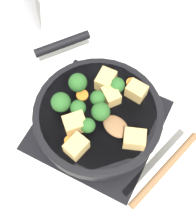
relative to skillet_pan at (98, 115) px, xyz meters
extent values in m
plane|color=silver|center=(0.00, 0.00, -0.06)|extent=(2.40, 2.40, 0.00)
cube|color=black|center=(0.00, 0.00, -0.05)|extent=(0.31, 0.31, 0.01)
torus|color=black|center=(0.00, 0.00, -0.04)|extent=(0.24, 0.24, 0.01)
cube|color=black|center=(0.00, 0.00, -0.04)|extent=(0.01, 0.23, 0.01)
cube|color=black|center=(0.00, 0.00, -0.04)|extent=(0.23, 0.01, 0.01)
cylinder|color=black|center=(0.00, 0.00, 0.00)|extent=(0.31, 0.31, 0.05)
cylinder|color=brown|center=(0.00, 0.00, 0.00)|extent=(0.29, 0.29, 0.05)
torus|color=black|center=(0.00, 0.00, 0.02)|extent=(0.32, 0.32, 0.01)
cylinder|color=black|center=(0.18, -0.14, 0.01)|extent=(0.12, 0.14, 0.02)
ellipsoid|color=brown|center=(-0.06, 0.02, 0.03)|extent=(0.08, 0.07, 0.01)
cylinder|color=brown|center=(-0.20, 0.06, 0.03)|extent=(0.08, 0.22, 0.02)
cube|color=tan|center=(-0.06, -0.08, 0.04)|extent=(0.05, 0.04, 0.04)
cube|color=tan|center=(0.03, 0.06, 0.04)|extent=(0.06, 0.06, 0.04)
cube|color=tan|center=(-0.01, 0.11, 0.04)|extent=(0.05, 0.06, 0.04)
cube|color=tan|center=(0.02, -0.08, 0.04)|extent=(0.04, 0.05, 0.04)
cube|color=tan|center=(-0.01, -0.04, 0.04)|extent=(0.06, 0.05, 0.04)
cube|color=tan|center=(-0.11, 0.03, 0.04)|extent=(0.06, 0.05, 0.04)
cylinder|color=#709956|center=(0.01, -0.02, 0.03)|extent=(0.01, 0.01, 0.01)
sphere|color=#285B23|center=(0.01, -0.02, 0.05)|extent=(0.04, 0.04, 0.04)
cylinder|color=#709956|center=(0.04, 0.02, 0.03)|extent=(0.01, 0.01, 0.01)
sphere|color=#285B23|center=(0.04, 0.02, 0.05)|extent=(0.04, 0.04, 0.04)
cylinder|color=#709956|center=(-0.01, 0.05, 0.03)|extent=(0.01, 0.01, 0.01)
sphere|color=#285B23|center=(-0.01, 0.05, 0.05)|extent=(0.04, 0.04, 0.04)
cylinder|color=#709956|center=(0.07, -0.03, 0.03)|extent=(0.01, 0.01, 0.01)
sphere|color=#285B23|center=(0.07, -0.03, 0.05)|extent=(0.05, 0.05, 0.05)
cylinder|color=#709956|center=(0.08, 0.03, 0.03)|extent=(0.01, 0.01, 0.01)
sphere|color=#285B23|center=(0.08, 0.03, 0.05)|extent=(0.05, 0.05, 0.05)
cylinder|color=#709956|center=(-0.01, 0.01, 0.03)|extent=(0.01, 0.01, 0.01)
sphere|color=#285B23|center=(-0.01, 0.01, 0.05)|extent=(0.04, 0.04, 0.04)
cylinder|color=#709956|center=(-0.02, -0.07, 0.03)|extent=(0.01, 0.01, 0.01)
sphere|color=#285B23|center=(-0.02, -0.07, 0.05)|extent=(0.04, 0.04, 0.04)
cylinder|color=orange|center=(-0.04, -0.11, 0.03)|extent=(0.03, 0.03, 0.01)
cylinder|color=orange|center=(0.05, -0.02, 0.03)|extent=(0.03, 0.03, 0.01)
cylinder|color=orange|center=(0.02, 0.10, 0.03)|extent=(0.03, 0.03, 0.01)
cylinder|color=#B2B2B7|center=(0.33, -0.19, 0.04)|extent=(0.05, 0.05, 0.20)
camera|label=1|loc=(-0.15, 0.29, 0.70)|focal=50.00mm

